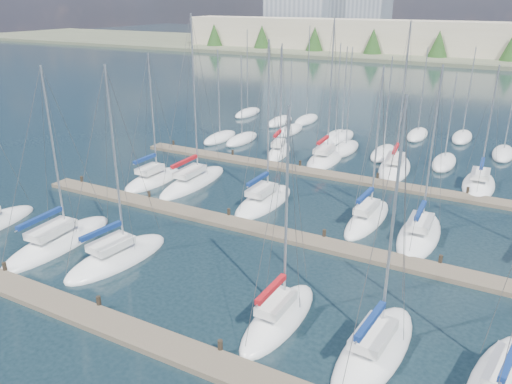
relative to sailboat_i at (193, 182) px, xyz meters
The scene contains 19 objects.
ground 39.49m from the sailboat_i, 73.75° to the left, with size 400.00×400.00×0.00m, color #182A31.
dock_near 22.92m from the sailboat_i, 61.17° to the right, with size 44.00×1.93×1.10m.
dock_mid 12.61m from the sailboat_i, 28.80° to the right, with size 44.00×1.93×1.10m.
dock_far 13.60m from the sailboat_i, 35.64° to the left, with size 44.00×1.93×1.10m.
sailboat_i is the anchor object (origin of this frame).
sailboat_q 26.52m from the sailboat_i, 26.75° to the left, with size 3.11×8.10×11.69m.
sailboat_c 14.95m from the sailboat_i, 74.70° to the right, with size 4.03×8.38×13.44m.
sailboat_j 8.11m from the sailboat_i, ahead, with size 3.03×8.45×14.08m.
sailboat_h 3.91m from the sailboat_i, 159.87° to the right, with size 2.94×7.40×12.51m.
sailboat_l 21.02m from the sailboat_i, ahead, with size 3.06×8.67×12.99m.
sailboat_d 22.46m from the sailboat_i, 43.18° to the right, with size 2.48×7.49×12.37m.
sailboat_p 20.39m from the sailboat_i, 39.90° to the left, with size 4.07×9.29×15.05m.
sailboat_k 16.84m from the sailboat_i, ahead, with size 2.58×8.28×12.57m.
sailboat_n 12.76m from the sailboat_i, 76.81° to the left, with size 3.44×7.11×12.59m.
sailboat_o 15.06m from the sailboat_i, 56.34° to the left, with size 3.34×8.32×15.24m.
sailboat_b 14.75m from the sailboat_i, 95.08° to the right, with size 3.46×9.75×13.09m.
sailboat_e 26.62m from the sailboat_i, 35.52° to the right, with size 3.45×8.62×13.36m.
distant_boats 22.69m from the sailboat_i, 72.80° to the left, with size 36.93×20.75×13.30m.
shoreline 127.91m from the sailboat_i, 91.01° to the left, with size 400.00×60.00×38.00m.
Camera 1 is at (14.96, -13.75, 16.38)m, focal length 35.00 mm.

